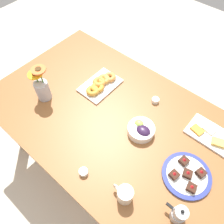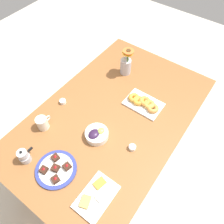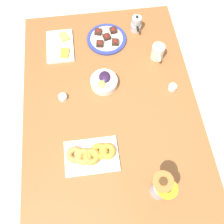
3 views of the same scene
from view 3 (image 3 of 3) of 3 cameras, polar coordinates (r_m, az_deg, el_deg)
The scene contains 11 objects.
ground_plane at distance 2.10m, azimuth -0.00°, elevation -9.12°, with size 6.00×6.00×0.00m, color beige.
dining_table at distance 1.49m, azimuth -0.00°, elevation -2.07°, with size 1.60×1.00×0.74m.
coffee_mug at distance 1.61m, azimuth 10.41°, elevation 13.35°, with size 0.11×0.08×0.10m.
grape_bowl at distance 1.48m, azimuth -1.85°, elevation 6.97°, with size 0.16×0.16×0.07m.
cheese_platter at distance 1.70m, azimuth -11.69°, elevation 14.62°, with size 0.26×0.17×0.03m.
croissant_platter at distance 1.31m, azimuth -4.72°, elevation -9.73°, with size 0.19×0.28×0.05m.
jam_cup_honey at distance 1.47m, azimuth -11.20°, elevation 3.33°, with size 0.05×0.05×0.03m.
jam_cup_berry at distance 1.52m, azimuth 13.66°, elevation 5.52°, with size 0.05×0.05×0.03m.
dessert_plate at distance 1.70m, azimuth -1.22°, elevation 16.40°, with size 0.26×0.26×0.05m.
flower_vase at distance 1.23m, azimuth 11.18°, elevation -16.67°, with size 0.11×0.11×0.25m.
moka_pot at distance 1.74m, azimuth 5.57°, elevation 19.38°, with size 0.11×0.07×0.12m.
Camera 3 is at (0.58, -0.08, 2.02)m, focal length 40.00 mm.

